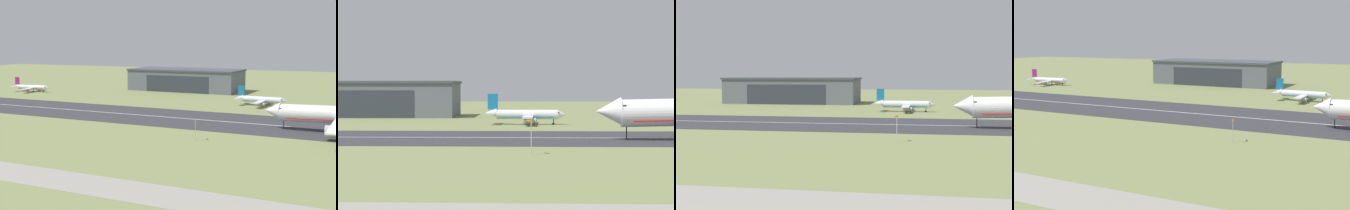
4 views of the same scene
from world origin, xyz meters
TOP-DOWN VIEW (x-y plane):
  - ground_plane at (0.00, 52.44)m, footprint 733.61×733.61m
  - runway_strip at (0.00, 104.88)m, footprint 493.61×40.37m
  - runway_centreline at (0.00, 104.88)m, footprint 444.25×0.70m
  - hangar_building at (-34.06, 200.64)m, footprint 66.30×28.20m
  - airplane_parked_centre at (24.23, 152.87)m, footprint 23.39×23.07m
  - windsock_pole at (25.30, 71.28)m, footprint 1.47×2.53m

SIDE VIEW (x-z plane):
  - ground_plane at x=0.00m, z-range 0.00..0.00m
  - runway_strip at x=0.00m, z-range 0.00..0.06m
  - runway_centreline at x=0.00m, z-range 0.06..0.07m
  - airplane_parked_centre at x=24.23m, z-range -1.63..7.27m
  - windsock_pole at x=25.30m, z-range 2.31..8.15m
  - hangar_building at x=-34.06m, z-range 0.02..12.91m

